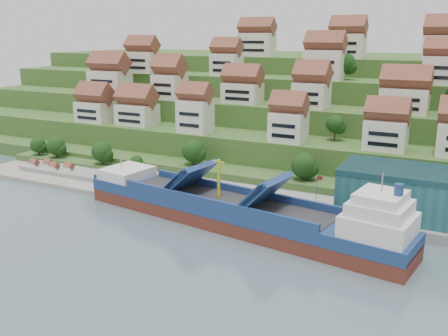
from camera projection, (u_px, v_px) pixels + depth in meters
The scene contains 9 objects.
ground at pixel (220, 222), 107.53m from camera, with size 300.00×300.00×0.00m, color slate.
quay at pixel (330, 211), 111.38m from camera, with size 180.00×14.00×2.20m, color gray.
pebble_beach at pixel (60, 173), 143.17m from camera, with size 45.00×20.00×1.00m, color gray.
hillside at pixel (343, 110), 193.83m from camera, with size 260.00×128.00×31.00m.
hillside_village at pixel (326, 86), 150.07m from camera, with size 154.71×61.34×28.60m.
hillside_trees at pixel (274, 118), 142.78m from camera, with size 144.87×62.13×30.46m.
flagpole at pixel (317, 191), 106.40m from camera, with size 1.28×0.16×8.00m.
beach_huts at pixel (51, 168), 142.56m from camera, with size 14.40×3.70×2.20m.
cargo_ship at pixel (242, 213), 103.74m from camera, with size 75.43×22.28×16.49m.
Camera 1 is at (46.55, -89.39, 39.28)m, focal length 40.00 mm.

